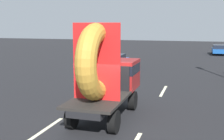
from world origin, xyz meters
name	(u,v)px	position (x,y,z in m)	size (l,w,h in m)	color
ground_plane	(100,121)	(0.00, 0.00, 0.00)	(120.00, 120.00, 0.00)	black
flatbed_truck	(106,74)	(0.11, 0.54, 1.91)	(2.02, 5.01, 4.06)	black
distant_sedan	(115,61)	(-3.46, 14.13, 0.69)	(1.68, 3.92, 1.28)	black
lane_dash_left_near	(46,129)	(-1.67, -1.51, 0.00)	(2.64, 0.16, 0.01)	beige
lane_dash_left_far	(110,85)	(-1.67, 6.81, 0.00)	(2.08, 0.16, 0.01)	beige
lane_dash_right_far	(163,91)	(1.90, 6.25, 0.00)	(2.88, 0.16, 0.01)	beige
oncoming_car	(219,49)	(6.39, 29.47, 0.70)	(1.71, 4.00, 1.30)	black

